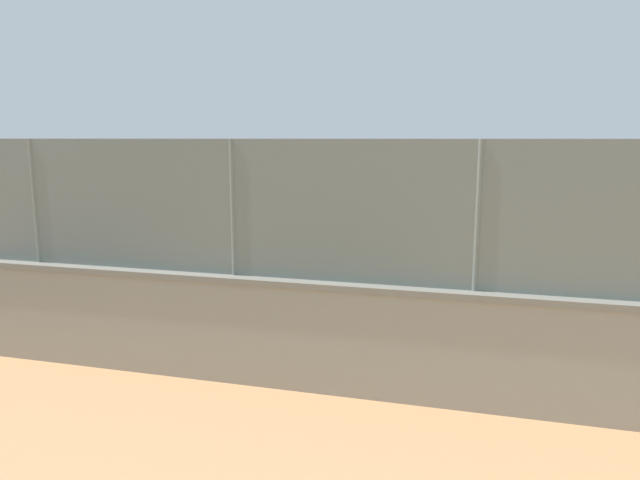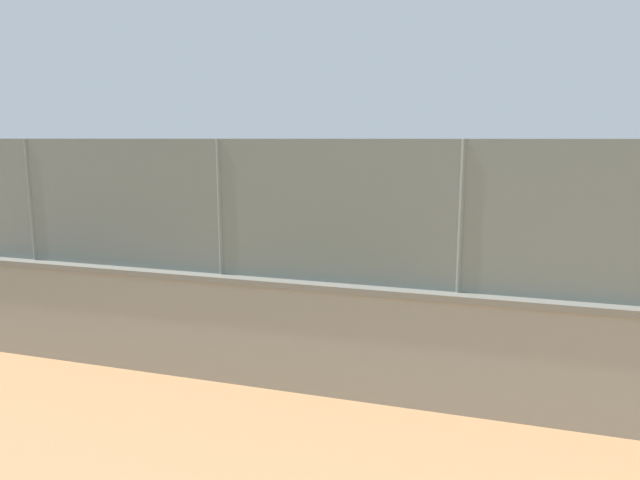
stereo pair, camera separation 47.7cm
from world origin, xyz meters
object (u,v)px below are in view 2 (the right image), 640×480
object	(u,v)px
player_at_service_line	(450,226)
player_foreground_swinging	(345,219)
sports_ball	(397,219)
player_crossing_court	(178,241)
courtside_bench	(435,330)

from	to	relation	value
player_at_service_line	player_foreground_swinging	world-z (taller)	player_foreground_swinging
sports_ball	player_crossing_court	bearing A→B (deg)	31.86
sports_ball	courtside_bench	size ratio (longest dim) A/B	0.09
player_crossing_court	player_foreground_swinging	size ratio (longest dim) A/B	0.86
player_crossing_court	player_at_service_line	bearing A→B (deg)	-149.59
courtside_bench	player_foreground_swinging	bearing A→B (deg)	-64.07
player_at_service_line	player_crossing_court	xyz separation A→B (m)	(6.05, 3.55, -0.14)
player_crossing_court	sports_ball	bearing A→B (deg)	-148.14
player_foreground_swinging	courtside_bench	distance (m)	8.10
player_at_service_line	sports_ball	xyz separation A→B (m)	(1.30, 0.60, 0.21)
player_crossing_court	sports_ball	distance (m)	5.60
player_foreground_swinging	courtside_bench	world-z (taller)	player_foreground_swinging
player_crossing_court	sports_ball	world-z (taller)	player_crossing_court
player_at_service_line	sports_ball	distance (m)	1.45
player_crossing_court	courtside_bench	xyz separation A→B (m)	(-6.63, 3.53, -0.38)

